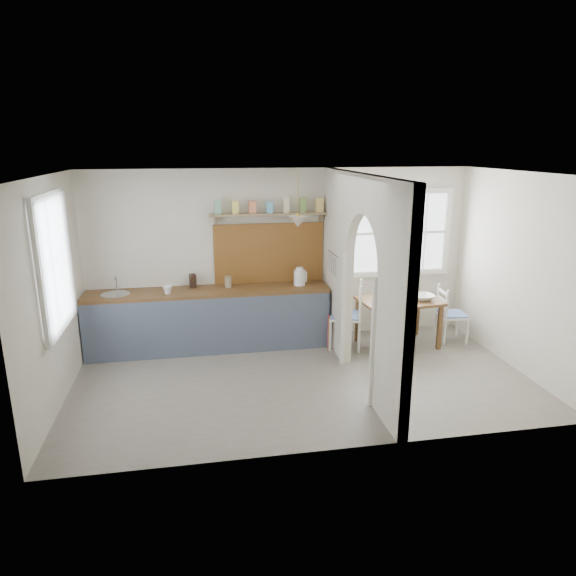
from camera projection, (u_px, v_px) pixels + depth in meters
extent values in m
cube|color=gray|center=(303.00, 380.00, 6.62)|extent=(5.80, 3.20, 0.01)
cube|color=beige|center=(305.00, 174.00, 5.92)|extent=(5.80, 3.20, 0.01)
cube|color=beige|center=(282.00, 256.00, 7.79)|extent=(5.80, 0.01, 2.60)
cube|color=beige|center=(340.00, 326.00, 4.75)|extent=(5.80, 0.01, 2.60)
cube|color=beige|center=(52.00, 294.00, 5.77)|extent=(0.01, 3.20, 2.60)
cube|color=beige|center=(519.00, 272.00, 6.76)|extent=(0.01, 3.20, 2.60)
cube|color=beige|center=(395.00, 309.00, 5.25)|extent=(0.12, 0.80, 2.60)
cube|color=beige|center=(337.00, 262.00, 7.34)|extent=(0.12, 1.20, 2.60)
cube|color=beige|center=(367.00, 220.00, 5.99)|extent=(0.12, 1.20, 1.05)
cube|color=#54301A|center=(209.00, 291.00, 7.42)|extent=(3.50, 0.60, 0.05)
cube|color=slate|center=(211.00, 327.00, 7.27)|extent=(3.50, 0.03, 0.85)
cube|color=#352117|center=(210.00, 320.00, 7.59)|extent=(3.46, 0.45, 0.85)
cylinder|color=#B1B5C0|center=(115.00, 295.00, 7.20)|extent=(0.40, 0.40, 0.02)
cube|color=brown|center=(269.00, 253.00, 7.71)|extent=(1.65, 0.03, 0.90)
cube|color=olive|center=(269.00, 214.00, 7.47)|extent=(1.75, 0.20, 0.03)
cube|color=#659F81|center=(218.00, 208.00, 7.32)|extent=(0.09, 0.09, 0.18)
cube|color=gold|center=(235.00, 207.00, 7.36)|extent=(0.09, 0.09, 0.18)
cube|color=#BE6739|center=(252.00, 207.00, 7.40)|extent=(0.09, 0.09, 0.18)
cube|color=#4896B7|center=(269.00, 207.00, 7.44)|extent=(0.09, 0.09, 0.18)
cube|color=#C6B38E|center=(286.00, 206.00, 7.49)|extent=(0.09, 0.09, 0.18)
cube|color=olive|center=(303.00, 206.00, 7.53)|extent=(0.09, 0.09, 0.18)
cube|color=tan|center=(319.00, 206.00, 7.57)|extent=(0.09, 0.09, 0.18)
cone|color=silver|center=(298.00, 221.00, 7.23)|extent=(0.26, 0.26, 0.16)
cylinder|color=#B1B5C0|center=(333.00, 254.00, 7.19)|extent=(0.02, 0.50, 0.02)
imported|color=white|center=(167.00, 290.00, 7.19)|extent=(0.14, 0.14, 0.12)
imported|color=white|center=(168.00, 288.00, 7.36)|extent=(0.14, 0.14, 0.08)
cube|color=#352117|center=(193.00, 281.00, 7.52)|extent=(0.11, 0.14, 0.20)
cylinder|color=#806F51|center=(228.00, 282.00, 7.52)|extent=(0.12, 0.12, 0.17)
cube|color=#CE3874|center=(328.00, 331.00, 7.56)|extent=(0.02, 0.03, 0.51)
cube|color=orange|center=(329.00, 333.00, 7.54)|extent=(0.02, 0.03, 0.51)
imported|color=white|center=(423.00, 297.00, 7.57)|extent=(0.34, 0.34, 0.08)
imported|color=#5B8E5B|center=(398.00, 299.00, 7.43)|extent=(0.13, 0.13, 0.10)
cylinder|color=#302727|center=(379.00, 300.00, 7.51)|extent=(0.25, 0.25, 0.02)
imported|color=#4B2E62|center=(397.00, 290.00, 7.76)|extent=(0.18, 0.18, 0.18)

